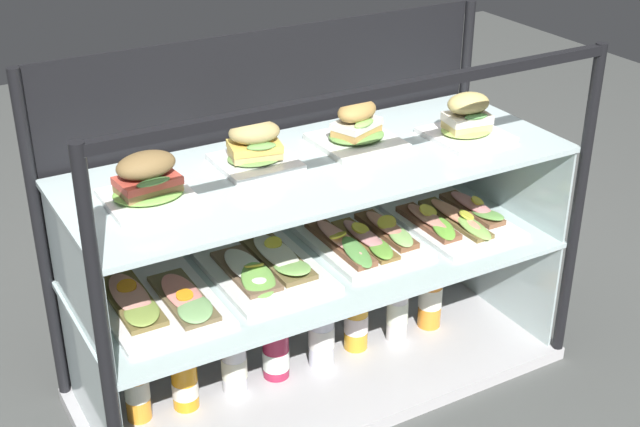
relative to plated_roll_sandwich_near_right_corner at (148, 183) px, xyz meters
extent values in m
cube|color=#484A48|center=(0.43, 0.00, -0.69)|extent=(6.00, 6.00, 0.02)
cube|color=#BEBBBD|center=(0.43, 0.00, -0.67)|extent=(1.28, 0.52, 0.04)
cylinder|color=black|center=(-0.20, -0.24, -0.23)|extent=(0.03, 0.03, 0.91)
cylinder|color=black|center=(1.05, -0.24, -0.23)|extent=(0.03, 0.03, 0.91)
cylinder|color=black|center=(-0.20, 0.25, -0.23)|extent=(0.03, 0.03, 0.91)
cylinder|color=black|center=(1.05, 0.25, -0.23)|extent=(0.03, 0.03, 0.91)
cube|color=black|center=(0.43, -0.24, 0.21)|extent=(1.25, 0.02, 0.02)
cube|color=black|center=(0.43, 0.26, -0.21)|extent=(1.22, 0.01, 0.87)
cube|color=silver|center=(-0.18, 0.00, -0.49)|extent=(0.01, 0.46, 0.32)
cube|color=silver|center=(1.04, 0.00, -0.49)|extent=(0.01, 0.46, 0.32)
cube|color=silver|center=(0.43, 0.00, -0.32)|extent=(1.24, 0.48, 0.01)
cube|color=silver|center=(-0.18, 0.00, -0.19)|extent=(0.01, 0.46, 0.26)
cube|color=silver|center=(1.04, 0.00, -0.19)|extent=(0.01, 0.46, 0.26)
cube|color=silver|center=(0.43, 0.00, -0.05)|extent=(1.24, 0.48, 0.01)
cube|color=white|center=(0.00, 0.00, -0.04)|extent=(0.19, 0.19, 0.01)
ellipsoid|color=#7CBB4E|center=(0.00, 0.00, -0.02)|extent=(0.16, 0.13, 0.02)
cube|color=olive|center=(0.00, 0.00, -0.01)|extent=(0.14, 0.10, 0.02)
cube|color=#C64A3A|center=(0.00, 0.00, 0.01)|extent=(0.14, 0.10, 0.02)
ellipsoid|color=#528945|center=(0.00, -0.04, 0.02)|extent=(0.08, 0.04, 0.01)
ellipsoid|color=brown|center=(0.00, 0.00, 0.04)|extent=(0.14, 0.10, 0.06)
cube|color=white|center=(0.29, 0.07, -0.04)|extent=(0.18, 0.18, 0.01)
ellipsoid|color=#67914A|center=(0.29, 0.07, -0.02)|extent=(0.13, 0.11, 0.01)
cube|color=tan|center=(0.29, 0.07, -0.01)|extent=(0.13, 0.10, 0.02)
cube|color=#EBBF52|center=(0.29, 0.07, 0.00)|extent=(0.14, 0.11, 0.02)
ellipsoid|color=#67994B|center=(0.29, 0.03, 0.02)|extent=(0.08, 0.04, 0.02)
ellipsoid|color=tan|center=(0.29, 0.07, 0.04)|extent=(0.14, 0.11, 0.05)
cube|color=white|center=(0.56, 0.06, -0.04)|extent=(0.20, 0.20, 0.02)
ellipsoid|color=#679A49|center=(0.56, 0.06, -0.02)|extent=(0.14, 0.12, 0.02)
cube|color=tan|center=(0.56, 0.06, -0.01)|extent=(0.14, 0.11, 0.02)
cube|color=silver|center=(0.56, 0.06, 0.01)|extent=(0.14, 0.12, 0.02)
ellipsoid|color=#86C259|center=(0.56, 0.02, 0.02)|extent=(0.08, 0.05, 0.02)
ellipsoid|color=#AD8345|center=(0.56, 0.06, 0.04)|extent=(0.14, 0.12, 0.05)
cube|color=white|center=(0.83, -0.04, -0.04)|extent=(0.19, 0.19, 0.01)
ellipsoid|color=#99BF58|center=(0.83, -0.04, -0.02)|extent=(0.14, 0.12, 0.01)
cube|color=#E6CB76|center=(0.83, -0.04, -0.01)|extent=(0.12, 0.09, 0.02)
cube|color=#EFE6CC|center=(0.83, -0.04, 0.01)|extent=(0.12, 0.09, 0.02)
ellipsoid|color=#56934B|center=(0.83, -0.07, 0.02)|extent=(0.07, 0.04, 0.01)
ellipsoid|color=tan|center=(0.83, -0.04, 0.05)|extent=(0.12, 0.09, 0.06)
cube|color=white|center=(0.00, 0.01, -0.31)|extent=(0.26, 0.34, 0.01)
cube|color=brown|center=(-0.06, 0.04, -0.30)|extent=(0.09, 0.27, 0.01)
ellipsoid|color=#96B04C|center=(-0.06, -0.05, -0.29)|extent=(0.11, 0.15, 0.03)
ellipsoid|color=#F4A290|center=(-0.06, 0.04, -0.28)|extent=(0.07, 0.22, 0.01)
cylinder|color=orange|center=(-0.06, 0.06, -0.27)|extent=(0.06, 0.06, 0.02)
cube|color=brown|center=(0.05, -0.02, -0.30)|extent=(0.09, 0.25, 0.01)
ellipsoid|color=#8BBF75|center=(0.05, -0.09, -0.29)|extent=(0.11, 0.14, 0.02)
ellipsoid|color=#F69186|center=(0.05, -0.02, -0.29)|extent=(0.07, 0.20, 0.01)
cylinder|color=orange|center=(0.05, -0.04, -0.28)|extent=(0.04, 0.04, 0.01)
cube|color=white|center=(0.28, 0.02, -0.31)|extent=(0.26, 0.34, 0.02)
cube|color=brown|center=(0.23, 0.02, -0.30)|extent=(0.09, 0.24, 0.01)
ellipsoid|color=#699F45|center=(0.23, -0.05, -0.29)|extent=(0.10, 0.13, 0.05)
ellipsoid|color=silver|center=(0.23, 0.02, -0.28)|extent=(0.07, 0.19, 0.02)
cylinder|color=yellow|center=(0.24, -0.01, -0.27)|extent=(0.06, 0.05, 0.03)
cube|color=brown|center=(0.33, 0.04, -0.30)|extent=(0.09, 0.27, 0.01)
ellipsoid|color=#98D36B|center=(0.33, -0.04, -0.28)|extent=(0.08, 0.14, 0.04)
ellipsoid|color=white|center=(0.33, 0.04, -0.28)|extent=(0.07, 0.22, 0.01)
cylinder|color=yellow|center=(0.33, 0.07, -0.27)|extent=(0.06, 0.06, 0.02)
cube|color=white|center=(0.57, 0.04, -0.31)|extent=(0.26, 0.34, 0.02)
cube|color=brown|center=(0.50, 0.02, -0.29)|extent=(0.06, 0.27, 0.02)
ellipsoid|color=#5D9949|center=(0.50, -0.06, -0.28)|extent=(0.06, 0.14, 0.04)
ellipsoid|color=#EF9C8C|center=(0.50, 0.02, -0.28)|extent=(0.05, 0.22, 0.02)
cylinder|color=yellow|center=(0.49, 0.02, -0.26)|extent=(0.06, 0.06, 0.02)
cube|color=brown|center=(0.57, 0.01, -0.29)|extent=(0.06, 0.25, 0.01)
ellipsoid|color=#73B240|center=(0.57, -0.07, -0.28)|extent=(0.08, 0.13, 0.02)
ellipsoid|color=pink|center=(0.57, 0.01, -0.28)|extent=(0.05, 0.20, 0.02)
cylinder|color=yellow|center=(0.56, 0.03, -0.27)|extent=(0.07, 0.07, 0.02)
cube|color=brown|center=(0.64, 0.02, -0.29)|extent=(0.06, 0.23, 0.02)
ellipsoid|color=#98C86D|center=(0.64, -0.05, -0.28)|extent=(0.08, 0.12, 0.02)
ellipsoid|color=#DF9179|center=(0.64, 0.02, -0.28)|extent=(0.05, 0.18, 0.02)
cylinder|color=yellow|center=(0.64, 0.01, -0.27)|extent=(0.07, 0.07, 0.02)
cube|color=white|center=(0.85, 0.00, -0.31)|extent=(0.26, 0.34, 0.01)
cube|color=brown|center=(0.77, 0.01, -0.30)|extent=(0.06, 0.23, 0.02)
ellipsoid|color=#6DB23A|center=(0.77, -0.06, -0.28)|extent=(0.08, 0.12, 0.03)
ellipsoid|color=#E3957F|center=(0.77, 0.01, -0.28)|extent=(0.05, 0.18, 0.02)
cylinder|color=#F9E049|center=(0.78, 0.02, -0.27)|extent=(0.07, 0.07, 0.02)
cube|color=brown|center=(0.85, -0.01, -0.30)|extent=(0.06, 0.26, 0.01)
ellipsoid|color=#8FBA59|center=(0.85, -0.09, -0.29)|extent=(0.06, 0.13, 0.03)
ellipsoid|color=#F49E79|center=(0.85, -0.01, -0.28)|extent=(0.05, 0.21, 0.02)
cylinder|color=yellow|center=(0.85, -0.05, -0.27)|extent=(0.06, 0.06, 0.02)
cube|color=brown|center=(0.92, 0.02, -0.30)|extent=(0.06, 0.22, 0.01)
ellipsoid|color=#74B055|center=(0.92, -0.05, -0.28)|extent=(0.06, 0.12, 0.03)
ellipsoid|color=pink|center=(0.92, 0.02, -0.28)|extent=(0.05, 0.18, 0.02)
cylinder|color=yellow|center=(0.93, 0.01, -0.27)|extent=(0.05, 0.05, 0.02)
cylinder|color=orange|center=(-0.06, 0.05, -0.55)|extent=(0.06, 0.06, 0.20)
cylinder|color=silver|center=(-0.06, 0.05, -0.56)|extent=(0.06, 0.06, 0.06)
cylinder|color=orange|center=(-0.06, 0.05, -0.43)|extent=(0.03, 0.03, 0.03)
cylinder|color=white|center=(-0.06, 0.05, -0.41)|extent=(0.03, 0.03, 0.01)
cylinder|color=orange|center=(0.05, 0.03, -0.57)|extent=(0.07, 0.07, 0.15)
cylinder|color=silver|center=(0.05, 0.03, -0.59)|extent=(0.07, 0.07, 0.04)
cylinder|color=orange|center=(0.05, 0.03, -0.48)|extent=(0.04, 0.04, 0.03)
cylinder|color=black|center=(0.05, 0.03, -0.46)|extent=(0.04, 0.04, 0.02)
cylinder|color=white|center=(0.19, 0.03, -0.57)|extent=(0.07, 0.07, 0.16)
cylinder|color=white|center=(0.19, 0.03, -0.58)|extent=(0.07, 0.07, 0.06)
cylinder|color=silver|center=(0.19, 0.03, -0.47)|extent=(0.03, 0.03, 0.03)
cylinder|color=black|center=(0.19, 0.03, -0.44)|extent=(0.04, 0.04, 0.01)
cylinder|color=#A22040|center=(0.31, 0.03, -0.58)|extent=(0.07, 0.07, 0.15)
cylinder|color=white|center=(0.31, 0.03, -0.60)|extent=(0.07, 0.07, 0.06)
cylinder|color=maroon|center=(0.31, 0.03, -0.48)|extent=(0.04, 0.04, 0.05)
cylinder|color=gold|center=(0.31, 0.03, -0.45)|extent=(0.04, 0.04, 0.02)
cylinder|color=silver|center=(0.44, 0.02, -0.56)|extent=(0.07, 0.07, 0.17)
cylinder|color=white|center=(0.44, 0.02, -0.56)|extent=(0.07, 0.07, 0.06)
cylinder|color=white|center=(0.44, 0.02, -0.46)|extent=(0.04, 0.04, 0.04)
cylinder|color=gold|center=(0.44, 0.02, -0.43)|extent=(0.04, 0.04, 0.01)
cylinder|color=gold|center=(0.56, 0.04, -0.56)|extent=(0.07, 0.07, 0.18)
cylinder|color=white|center=(0.56, 0.04, -0.57)|extent=(0.07, 0.07, 0.05)
cylinder|color=gold|center=(0.56, 0.04, -0.45)|extent=(0.04, 0.04, 0.04)
cylinder|color=gold|center=(0.56, 0.04, -0.42)|extent=(0.04, 0.04, 0.01)
cylinder|color=white|center=(0.69, 0.02, -0.56)|extent=(0.06, 0.06, 0.17)
cylinder|color=white|center=(0.69, 0.02, -0.56)|extent=(0.06, 0.06, 0.07)
cylinder|color=white|center=(0.69, 0.02, -0.45)|extent=(0.03, 0.03, 0.04)
cylinder|color=gold|center=(0.69, 0.02, -0.43)|extent=(0.04, 0.04, 0.01)
cylinder|color=orange|center=(0.81, 0.03, -0.55)|extent=(0.07, 0.07, 0.19)
cylinder|color=silver|center=(0.81, 0.03, -0.55)|extent=(0.07, 0.07, 0.06)
cylinder|color=orange|center=(0.81, 0.03, -0.44)|extent=(0.04, 0.04, 0.04)
cylinder|color=silver|center=(0.81, 0.03, -0.42)|extent=(0.04, 0.04, 0.01)
camera|label=1|loc=(-0.53, -1.68, 0.80)|focal=49.35mm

